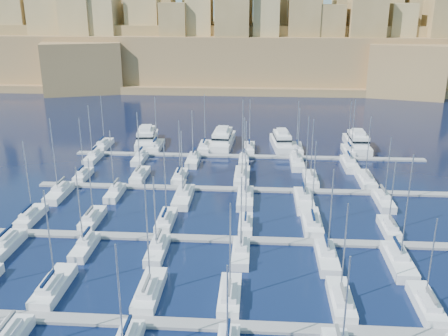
# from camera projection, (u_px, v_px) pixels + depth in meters

# --- Properties ---
(ground) EXTENTS (600.00, 600.00, 0.00)m
(ground) POSITION_uv_depth(u_px,v_px,m) (243.00, 210.00, 90.38)
(ground) COLOR black
(ground) RESTS_ON ground
(pontoon_near) EXTENTS (84.00, 2.00, 0.40)m
(pontoon_near) POSITION_uv_depth(u_px,v_px,m) (233.00, 326.00, 58.24)
(pontoon_near) COLOR slate
(pontoon_near) RESTS_ON ground
(pontoon_mid_near) EXTENTS (84.00, 2.00, 0.40)m
(pontoon_mid_near) POSITION_uv_depth(u_px,v_px,m) (241.00, 240.00, 79.00)
(pontoon_mid_near) COLOR slate
(pontoon_mid_near) RESTS_ON ground
(pontoon_mid_far) EXTENTS (84.00, 2.00, 0.40)m
(pontoon_mid_far) POSITION_uv_depth(u_px,v_px,m) (245.00, 189.00, 99.76)
(pontoon_mid_far) COLOR slate
(pontoon_mid_far) RESTS_ON ground
(pontoon_far) EXTENTS (84.00, 2.00, 0.40)m
(pontoon_far) POSITION_uv_depth(u_px,v_px,m) (248.00, 156.00, 120.52)
(pontoon_far) COLOR slate
(pontoon_far) RESTS_ON ground
(sailboat_1) EXTENTS (2.98, 9.93, 14.36)m
(sailboat_1) POSITION_uv_depth(u_px,v_px,m) (53.00, 287.00, 65.16)
(sailboat_1) COLOR silver
(sailboat_1) RESTS_ON ground
(sailboat_2) EXTENTS (2.92, 9.75, 16.01)m
(sailboat_2) POSITION_uv_depth(u_px,v_px,m) (149.00, 291.00, 64.22)
(sailboat_2) COLOR silver
(sailboat_2) RESTS_ON ground
(sailboat_3) EXTENTS (2.71, 9.05, 13.56)m
(sailboat_3) POSITION_uv_depth(u_px,v_px,m) (230.00, 296.00, 63.22)
(sailboat_3) COLOR silver
(sailboat_3) RESTS_ON ground
(sailboat_4) EXTENTS (2.74, 9.13, 13.92)m
(sailboat_4) POSITION_uv_depth(u_px,v_px,m) (341.00, 300.00, 62.33)
(sailboat_4) COLOR silver
(sailboat_4) RESTS_ON ground
(sailboat_5) EXTENTS (2.66, 8.86, 12.33)m
(sailboat_5) POSITION_uv_depth(u_px,v_px,m) (426.00, 304.00, 61.51)
(sailboat_5) COLOR silver
(sailboat_5) RESTS_ON ground
(sailboat_12) EXTENTS (2.60, 8.67, 14.39)m
(sailboat_12) POSITION_uv_depth(u_px,v_px,m) (31.00, 216.00, 86.19)
(sailboat_12) COLOR silver
(sailboat_12) RESTS_ON ground
(sailboat_13) EXTENTS (2.55, 8.49, 11.72)m
(sailboat_13) POSITION_uv_depth(u_px,v_px,m) (92.00, 219.00, 85.38)
(sailboat_13) COLOR silver
(sailboat_13) RESTS_ON ground
(sailboat_14) EXTENTS (2.62, 8.75, 14.65)m
(sailboat_14) POSITION_uv_depth(u_px,v_px,m) (166.00, 220.00, 84.64)
(sailboat_14) COLOR silver
(sailboat_14) RESTS_ON ground
(sailboat_15) EXTENTS (2.27, 7.55, 11.90)m
(sailboat_15) POSITION_uv_depth(u_px,v_px,m) (246.00, 224.00, 83.20)
(sailboat_15) COLOR silver
(sailboat_15) RESTS_ON ground
(sailboat_16) EXTENTS (3.11, 10.37, 15.08)m
(sailboat_16) POSITION_uv_depth(u_px,v_px,m) (312.00, 223.00, 83.75)
(sailboat_16) COLOR silver
(sailboat_16) RESTS_ON ground
(sailboat_17) EXTENTS (2.42, 8.06, 12.28)m
(sailboat_17) POSITION_uv_depth(u_px,v_px,m) (389.00, 228.00, 81.86)
(sailboat_17) COLOR silver
(sailboat_17) RESTS_ON ground
(sailboat_18) EXTENTS (3.20, 10.68, 16.22)m
(sailboat_18) POSITION_uv_depth(u_px,v_px,m) (2.00, 248.00, 75.34)
(sailboat_18) COLOR silver
(sailboat_18) RESTS_ON ground
(sailboat_19) EXTENTS (2.44, 8.14, 13.99)m
(sailboat_19) POSITION_uv_depth(u_px,v_px,m) (85.00, 247.00, 75.70)
(sailboat_19) COLOR silver
(sailboat_19) RESTS_ON ground
(sailboat_20) EXTENTS (2.58, 8.59, 12.92)m
(sailboat_20) POSITION_uv_depth(u_px,v_px,m) (158.00, 250.00, 74.75)
(sailboat_20) COLOR silver
(sailboat_20) RESTS_ON ground
(sailboat_21) EXTENTS (2.55, 8.50, 13.20)m
(sailboat_21) POSITION_uv_depth(u_px,v_px,m) (241.00, 253.00, 73.95)
(sailboat_21) COLOR silver
(sailboat_21) RESTS_ON ground
(sailboat_22) EXTENTS (2.84, 9.45, 14.82)m
(sailboat_22) POSITION_uv_depth(u_px,v_px,m) (327.00, 257.00, 72.67)
(sailboat_22) COLOR silver
(sailboat_22) RESTS_ON ground
(sailboat_23) EXTENTS (3.09, 10.30, 17.25)m
(sailboat_23) POSITION_uv_depth(u_px,v_px,m) (399.00, 261.00, 71.59)
(sailboat_23) COLOR silver
(sailboat_23) RESTS_ON ground
(sailboat_24) EXTENTS (2.27, 7.56, 13.29)m
(sailboat_24) POSITION_uv_depth(u_px,v_px,m) (83.00, 175.00, 106.31)
(sailboat_24) COLOR silver
(sailboat_24) RESTS_ON ground
(sailboat_25) EXTENTS (2.67, 8.90, 12.86)m
(sailboat_25) POSITION_uv_depth(u_px,v_px,m) (140.00, 175.00, 106.13)
(sailboat_25) COLOR silver
(sailboat_25) RESTS_ON ground
(sailboat_26) EXTENTS (2.50, 8.32, 13.10)m
(sailboat_26) POSITION_uv_depth(u_px,v_px,m) (180.00, 177.00, 105.28)
(sailboat_26) COLOR silver
(sailboat_26) RESTS_ON ground
(sailboat_27) EXTENTS (3.11, 10.36, 17.32)m
(sailboat_27) POSITION_uv_depth(u_px,v_px,m) (242.00, 176.00, 105.34)
(sailboat_27) COLOR silver
(sailboat_27) RESTS_ON ground
(sailboat_28) EXTENTS (2.74, 9.12, 13.73)m
(sailboat_28) POSITION_uv_depth(u_px,v_px,m) (311.00, 179.00, 103.82)
(sailboat_28) COLOR silver
(sailboat_28) RESTS_ON ground
(sailboat_29) EXTENTS (2.99, 9.95, 14.33)m
(sailboat_29) POSITION_uv_depth(u_px,v_px,m) (366.00, 180.00, 103.44)
(sailboat_29) COLOR silver
(sailboat_29) RESTS_ON ground
(sailboat_30) EXTENTS (2.90, 9.66, 15.91)m
(sailboat_30) POSITION_uv_depth(u_px,v_px,m) (59.00, 193.00, 96.57)
(sailboat_30) COLOR silver
(sailboat_30) RESTS_ON ground
(sailboat_31) EXTENTS (2.41, 8.02, 13.58)m
(sailboat_31) POSITION_uv_depth(u_px,v_px,m) (115.00, 193.00, 96.62)
(sailboat_31) COLOR silver
(sailboat_31) RESTS_ON ground
(sailboat_32) EXTENTS (3.13, 10.44, 14.10)m
(sailboat_32) POSITION_uv_depth(u_px,v_px,m) (183.00, 197.00, 94.59)
(sailboat_32) COLOR silver
(sailboat_32) RESTS_ON ground
(sailboat_33) EXTENTS (3.00, 9.99, 16.09)m
(sailboat_33) POSITION_uv_depth(u_px,v_px,m) (245.00, 198.00, 94.01)
(sailboat_33) COLOR silver
(sailboat_33) RESTS_ON ground
(sailboat_34) EXTENTS (3.26, 10.86, 17.26)m
(sailboat_34) POSITION_uv_depth(u_px,v_px,m) (304.00, 200.00, 92.87)
(sailboat_34) COLOR silver
(sailboat_34) RESTS_ON ground
(sailboat_35) EXTENTS (2.70, 9.00, 13.44)m
(sailboat_35) POSITION_uv_depth(u_px,v_px,m) (383.00, 201.00, 92.77)
(sailboat_35) COLOR silver
(sailboat_35) RESTS_ON ground
(sailboat_36) EXTENTS (2.77, 9.25, 13.66)m
(sailboat_36) POSITION_uv_depth(u_px,v_px,m) (104.00, 145.00, 128.01)
(sailboat_36) COLOR silver
(sailboat_36) RESTS_ON ground
(sailboat_37) EXTENTS (2.79, 9.31, 13.57)m
(sailboat_37) POSITION_uv_depth(u_px,v_px,m) (156.00, 146.00, 127.13)
(sailboat_37) COLOR silver
(sailboat_37) RESTS_ON ground
(sailboat_38) EXTENTS (2.76, 9.20, 14.37)m
(sailboat_38) POSITION_uv_depth(u_px,v_px,m) (205.00, 147.00, 126.25)
(sailboat_38) COLOR silver
(sailboat_38) RESTS_ON ground
(sailboat_39) EXTENTS (2.59, 8.64, 13.31)m
(sailboat_39) POSITION_uv_depth(u_px,v_px,m) (249.00, 148.00, 125.24)
(sailboat_39) COLOR silver
(sailboat_39) RESTS_ON ground
(sailboat_40) EXTENTS (2.73, 9.09, 13.05)m
(sailboat_40) POSITION_uv_depth(u_px,v_px,m) (297.00, 149.00, 124.66)
(sailboat_40) COLOR silver
(sailboat_40) RESTS_ON ground
(sailboat_41) EXTENTS (2.41, 8.03, 13.20)m
(sailboat_41) POSITION_uv_depth(u_px,v_px,m) (348.00, 150.00, 123.33)
(sailboat_41) COLOR silver
(sailboat_41) RESTS_ON ground
(sailboat_42) EXTENTS (2.59, 8.63, 13.72)m
(sailboat_42) POSITION_uv_depth(u_px,v_px,m) (93.00, 157.00, 117.86)
(sailboat_42) COLOR silver
(sailboat_42) RESTS_ON ground
(sailboat_43) EXTENTS (2.50, 8.35, 12.21)m
(sailboat_43) POSITION_uv_depth(u_px,v_px,m) (140.00, 158.00, 117.25)
(sailboat_43) COLOR silver
(sailboat_43) RESTS_ON ground
(sailboat_44) EXTENTS (2.74, 9.12, 12.96)m
(sailboat_44) POSITION_uv_depth(u_px,v_px,m) (193.00, 160.00, 116.04)
(sailboat_44) COLOR silver
(sailboat_44) RESTS_ON ground
(sailboat_45) EXTENTS (2.28, 7.61, 11.34)m
(sailboat_45) POSITION_uv_depth(u_px,v_px,m) (244.00, 160.00, 115.96)
(sailboat_45) COLOR silver
(sailboat_45) RESTS_ON ground
(sailboat_46) EXTENTS (2.91, 9.69, 13.85)m
(sailboat_46) POSITION_uv_depth(u_px,v_px,m) (297.00, 163.00, 114.17)
(sailboat_46) COLOR silver
(sailboat_46) RESTS_ON ground
(sailboat_47) EXTENTS (3.00, 10.00, 15.99)m
(sailboat_47) POSITION_uv_depth(u_px,v_px,m) (349.00, 164.00, 113.23)
(sailboat_47) COLOR silver
(sailboat_47) RESTS_ON ground
(motor_yacht_a) EXTENTS (6.98, 16.86, 5.25)m
(motor_yacht_a) POSITION_uv_depth(u_px,v_px,m) (147.00, 138.00, 130.64)
(motor_yacht_a) COLOR silver
(motor_yacht_a) RESTS_ON ground
(motor_yacht_b) EXTENTS (5.90, 16.81, 5.25)m
(motor_yacht_b) POSITION_uv_depth(u_px,v_px,m) (223.00, 139.00, 129.39)
(motor_yacht_b) COLOR silver
(motor_yacht_b) RESTS_ON ground
(motor_yacht_c) EXTENTS (5.82, 14.81, 5.25)m
(motor_yacht_c) POSITION_uv_depth(u_px,v_px,m) (282.00, 141.00, 127.42)
(motor_yacht_c) COLOR silver
(motor_yacht_c) RESTS_ON ground
(motor_yacht_d) EXTENTS (4.91, 15.87, 5.25)m
(motor_yacht_d) POSITION_uv_depth(u_px,v_px,m) (357.00, 142.00, 126.77)
(motor_yacht_d) COLOR silver
(motor_yacht_d) RESTS_ON ground
(fortified_city) EXTENTS (460.00, 108.95, 59.52)m
(fortified_city) POSITION_uv_depth(u_px,v_px,m) (255.00, 47.00, 232.13)
(fortified_city) COLOR brown
(fortified_city) RESTS_ON ground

